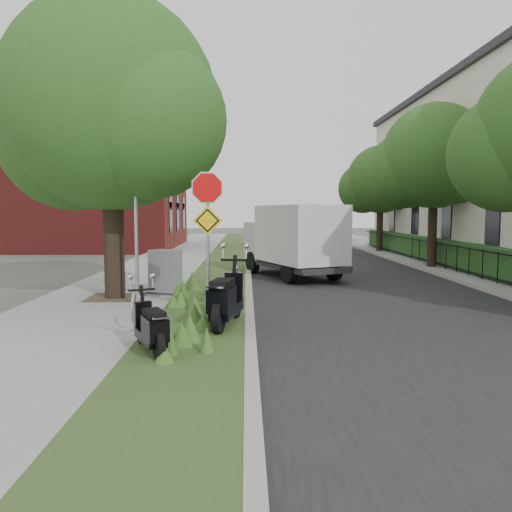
{
  "coord_description": "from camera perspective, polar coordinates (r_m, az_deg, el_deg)",
  "views": [
    {
      "loc": [
        -0.57,
        -10.15,
        2.37
      ],
      "look_at": [
        -0.34,
        1.73,
        1.3
      ],
      "focal_mm": 35.0,
      "sensor_mm": 36.0,
      "label": 1
    }
  ],
  "objects": [
    {
      "name": "far_tree_b",
      "position": [
        21.64,
        19.51,
        10.15
      ],
      "size": [
        4.83,
        4.31,
        6.56
      ],
      "color": "black",
      "rests_on": "ground"
    },
    {
      "name": "sign_assembly",
      "position": [
        10.76,
        -5.56,
        4.89
      ],
      "size": [
        0.94,
        0.08,
        3.22
      ],
      "color": "#A5A8AD",
      "rests_on": "ground"
    },
    {
      "name": "bike_hoop",
      "position": [
        9.96,
        -13.52,
        -5.84
      ],
      "size": [
        0.06,
        0.78,
        0.77
      ],
      "color": "#A5A8AD",
      "rests_on": "ground"
    },
    {
      "name": "footpath_far",
      "position": [
        22.09,
        22.29,
        -1.24
      ],
      "size": [
        3.2,
        60.0,
        0.12
      ],
      "primitive_type": "cube",
      "color": "gray",
      "rests_on": "ground"
    },
    {
      "name": "utility_cabinet",
      "position": [
        13.93,
        -10.32,
        -1.86
      ],
      "size": [
        1.06,
        0.9,
        1.19
      ],
      "color": "#262628",
      "rests_on": "ground"
    },
    {
      "name": "bare_post",
      "position": [
        12.23,
        -13.56,
        3.83
      ],
      "size": [
        0.08,
        0.08,
        4.0
      ],
      "color": "#A5A8AD",
      "rests_on": "ground"
    },
    {
      "name": "kerb_far",
      "position": [
        21.47,
        18.12,
        -1.27
      ],
      "size": [
        0.2,
        60.0,
        0.13
      ],
      "primitive_type": "cube",
      "color": "#9E9991",
      "rests_on": "ground"
    },
    {
      "name": "far_tree_c",
      "position": [
        29.22,
        13.94,
        8.1
      ],
      "size": [
        4.37,
        3.89,
        5.93
      ],
      "color": "black",
      "rests_on": "ground"
    },
    {
      "name": "brick_building",
      "position": [
        33.41,
        -16.78,
        8.09
      ],
      "size": [
        9.4,
        10.4,
        8.3
      ],
      "color": "maroon",
      "rests_on": "ground"
    },
    {
      "name": "sidewalk_near",
      "position": [
        20.61,
        -11.39,
        -1.39
      ],
      "size": [
        3.5,
        60.0,
        0.12
      ],
      "primitive_type": "cube",
      "color": "gray",
      "rests_on": "ground"
    },
    {
      "name": "kerb_near",
      "position": [
        20.28,
        -0.91,
        -1.38
      ],
      "size": [
        0.2,
        60.0,
        0.13
      ],
      "primitive_type": "cube",
      "color": "#9E9991",
      "rests_on": "ground"
    },
    {
      "name": "road",
      "position": [
        20.6,
        8.88,
        -1.51
      ],
      "size": [
        7.0,
        60.0,
        0.01
      ],
      "primitive_type": "cube",
      "color": "black",
      "rests_on": "ground"
    },
    {
      "name": "ground",
      "position": [
        10.43,
        2.07,
        -7.99
      ],
      "size": [
        120.0,
        120.0,
        0.0
      ],
      "primitive_type": "plane",
      "color": "#4C5147",
      "rests_on": "ground"
    },
    {
      "name": "hedge_far",
      "position": [
        21.92,
        21.62,
        0.34
      ],
      "size": [
        1.0,
        24.0,
        1.1
      ],
      "primitive_type": "cube",
      "color": "#19461E",
      "rests_on": "footpath_far"
    },
    {
      "name": "scooter_near",
      "position": [
        8.12,
        -11.78,
        -8.48
      ],
      "size": [
        0.77,
        1.42,
        0.72
      ],
      "color": "black",
      "rests_on": "ground"
    },
    {
      "name": "box_truck",
      "position": [
        17.82,
        4.33,
        2.12
      ],
      "size": [
        3.54,
        5.19,
        2.2
      ],
      "color": "#262628",
      "rests_on": "ground"
    },
    {
      "name": "verge",
      "position": [
        20.3,
        -3.73,
        -1.4
      ],
      "size": [
        2.0,
        60.0,
        0.12
      ],
      "primitive_type": "cube",
      "color": "#344E21",
      "rests_on": "ground"
    },
    {
      "name": "street_tree_main",
      "position": [
        13.69,
        -16.54,
        15.17
      ],
      "size": [
        6.21,
        5.54,
        7.66
      ],
      "color": "black",
      "rests_on": "ground"
    },
    {
      "name": "scooter_far",
      "position": [
        9.71,
        -3.59,
        -5.46
      ],
      "size": [
        0.68,
        1.99,
        0.96
      ],
      "color": "black",
      "rests_on": "ground"
    },
    {
      "name": "fence_far",
      "position": [
        21.66,
        19.92,
        0.33
      ],
      "size": [
        0.04,
        24.0,
        1.0
      ],
      "color": "black",
      "rests_on": "ground"
    }
  ]
}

